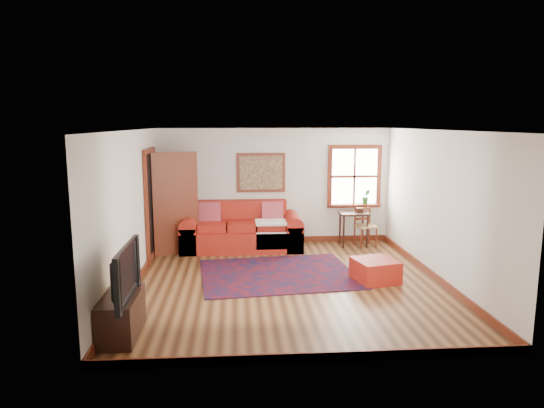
{
  "coord_description": "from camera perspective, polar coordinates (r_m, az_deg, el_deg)",
  "views": [
    {
      "loc": [
        -0.83,
        -7.67,
        2.62
      ],
      "look_at": [
        -0.22,
        0.6,
        1.22
      ],
      "focal_mm": 32.0,
      "sensor_mm": 36.0,
      "label": 1
    }
  ],
  "objects": [
    {
      "name": "side_table",
      "position": [
        10.48,
        9.58,
        -1.66
      ],
      "size": [
        0.6,
        0.45,
        0.72
      ],
      "color": "black",
      "rests_on": "ground"
    },
    {
      "name": "media_cabinet",
      "position": [
        6.42,
        -17.31,
        -12.43
      ],
      "size": [
        0.43,
        0.95,
        0.52
      ],
      "primitive_type": "cube",
      "color": "black",
      "rests_on": "ground"
    },
    {
      "name": "red_ottoman",
      "position": [
        8.31,
        12.04,
        -7.66
      ],
      "size": [
        0.78,
        0.78,
        0.37
      ],
      "primitive_type": "cube",
      "rotation": [
        0.0,
        0.0,
        0.24
      ],
      "color": "#A62115",
      "rests_on": "ground"
    },
    {
      "name": "doorway",
      "position": [
        9.68,
        -12.35,
        0.14
      ],
      "size": [
        0.89,
        1.08,
        2.14
      ],
      "color": "black",
      "rests_on": "ground"
    },
    {
      "name": "ground",
      "position": [
        8.15,
        1.86,
        -9.18
      ],
      "size": [
        5.5,
        5.5,
        0.0
      ],
      "primitive_type": "plane",
      "color": "#412311",
      "rests_on": "ground"
    },
    {
      "name": "candle_hurricane",
      "position": [
        6.69,
        -16.22,
        -8.34
      ],
      "size": [
        0.12,
        0.12,
        0.18
      ],
      "color": "silver",
      "rests_on": "media_cabinet"
    },
    {
      "name": "framed_artwork",
      "position": [
        10.46,
        -1.31,
        3.71
      ],
      "size": [
        1.05,
        0.07,
        0.85
      ],
      "color": "maroon",
      "rests_on": "ground"
    },
    {
      "name": "room_envelope",
      "position": [
        7.79,
        1.91,
        2.43
      ],
      "size": [
        5.04,
        5.54,
        2.52
      ],
      "color": "silver",
      "rests_on": "ground"
    },
    {
      "name": "persian_rug",
      "position": [
        8.55,
        0.73,
        -8.19
      ],
      "size": [
        2.85,
        2.38,
        0.02
      ],
      "primitive_type": "cube",
      "rotation": [
        0.0,
        0.0,
        0.11
      ],
      "color": "#510B12",
      "rests_on": "ground"
    },
    {
      "name": "ladder_back_chair",
      "position": [
        10.56,
        10.84,
        -2.34
      ],
      "size": [
        0.48,
        0.47,
        0.87
      ],
      "color": "tan",
      "rests_on": "ground"
    },
    {
      "name": "red_leather_sofa",
      "position": [
        10.2,
        -3.58,
        -3.44
      ],
      "size": [
        2.49,
        1.03,
        0.98
      ],
      "color": "#A62115",
      "rests_on": "ground"
    },
    {
      "name": "window",
      "position": [
        10.78,
        9.83,
        2.48
      ],
      "size": [
        1.18,
        0.2,
        1.38
      ],
      "color": "white",
      "rests_on": "ground"
    },
    {
      "name": "television",
      "position": [
        6.09,
        -17.71,
        -7.74
      ],
      "size": [
        0.15,
        1.16,
        0.67
      ],
      "primitive_type": "imported",
      "rotation": [
        0.0,
        0.0,
        1.57
      ],
      "color": "black",
      "rests_on": "media_cabinet"
    }
  ]
}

